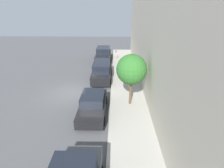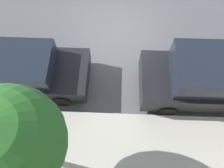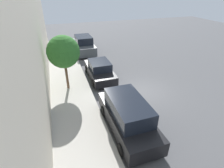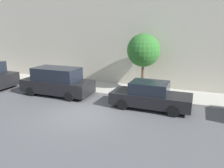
{
  "view_description": "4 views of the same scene",
  "coord_description": "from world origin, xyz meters",
  "px_view_note": "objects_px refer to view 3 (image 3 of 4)",
  "views": [
    {
      "loc": [
        3.93,
        -14.06,
        7.38
      ],
      "look_at": [
        3.62,
        -0.19,
        1.0
      ],
      "focal_mm": 28.0,
      "sensor_mm": 36.0,
      "label": 1
    },
    {
      "loc": [
        5.83,
        -0.0,
        7.23
      ],
      "look_at": [
        2.81,
        -0.12,
        1.0
      ],
      "focal_mm": 35.0,
      "sensor_mm": 36.0,
      "label": 2
    },
    {
      "loc": [
        5.53,
        9.96,
        6.94
      ],
      "look_at": [
        2.21,
        -0.09,
        1.0
      ],
      "focal_mm": 28.0,
      "sensor_mm": 36.0,
      "label": 3
    },
    {
      "loc": [
        -9.57,
        -5.6,
        4.51
      ],
      "look_at": [
        3.01,
        -0.53,
        1.0
      ],
      "focal_mm": 35.0,
      "sensor_mm": 36.0,
      "label": 4
    }
  ],
  "objects_px": {
    "parked_minivan_third": "(128,115)",
    "parking_meter_near": "(70,45)",
    "parked_suv_nearest": "(84,45)",
    "street_tree": "(63,52)",
    "parked_sedan_second": "(100,70)"
  },
  "relations": [
    {
      "from": "parked_sedan_second",
      "to": "parked_minivan_third",
      "type": "distance_m",
      "value": 6.47
    },
    {
      "from": "parked_minivan_third",
      "to": "parking_meter_near",
      "type": "bearing_deg",
      "value": -83.67
    },
    {
      "from": "parking_meter_near",
      "to": "street_tree",
      "type": "xyz_separation_m",
      "value": [
        1.14,
        8.23,
        2.02
      ]
    },
    {
      "from": "parked_suv_nearest",
      "to": "street_tree",
      "type": "distance_m",
      "value": 8.81
    },
    {
      "from": "parked_sedan_second",
      "to": "parked_minivan_third",
      "type": "relative_size",
      "value": 0.92
    },
    {
      "from": "parked_sedan_second",
      "to": "street_tree",
      "type": "distance_m",
      "value": 3.8
    },
    {
      "from": "parked_minivan_third",
      "to": "street_tree",
      "type": "relative_size",
      "value": 1.23
    },
    {
      "from": "parking_meter_near",
      "to": "street_tree",
      "type": "relative_size",
      "value": 0.34
    },
    {
      "from": "parked_minivan_third",
      "to": "street_tree",
      "type": "xyz_separation_m",
      "value": [
        2.64,
        -5.29,
        2.09
      ]
    },
    {
      "from": "parked_suv_nearest",
      "to": "parked_sedan_second",
      "type": "bearing_deg",
      "value": 90.54
    },
    {
      "from": "parked_suv_nearest",
      "to": "street_tree",
      "type": "height_order",
      "value": "street_tree"
    },
    {
      "from": "parked_suv_nearest",
      "to": "parking_meter_near",
      "type": "bearing_deg",
      "value": -4.31
    },
    {
      "from": "parked_minivan_third",
      "to": "parking_meter_near",
      "type": "distance_m",
      "value": 13.6
    },
    {
      "from": "parked_suv_nearest",
      "to": "parking_meter_near",
      "type": "relative_size",
      "value": 3.54
    },
    {
      "from": "street_tree",
      "to": "parked_minivan_third",
      "type": "bearing_deg",
      "value": 116.52
    }
  ]
}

